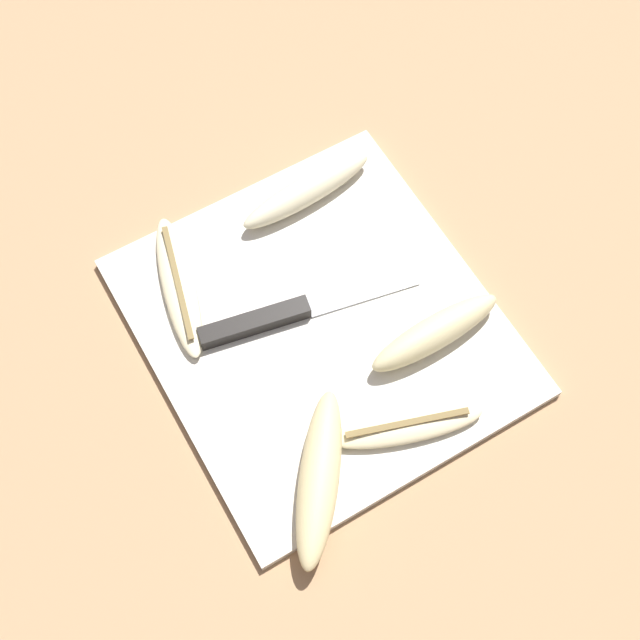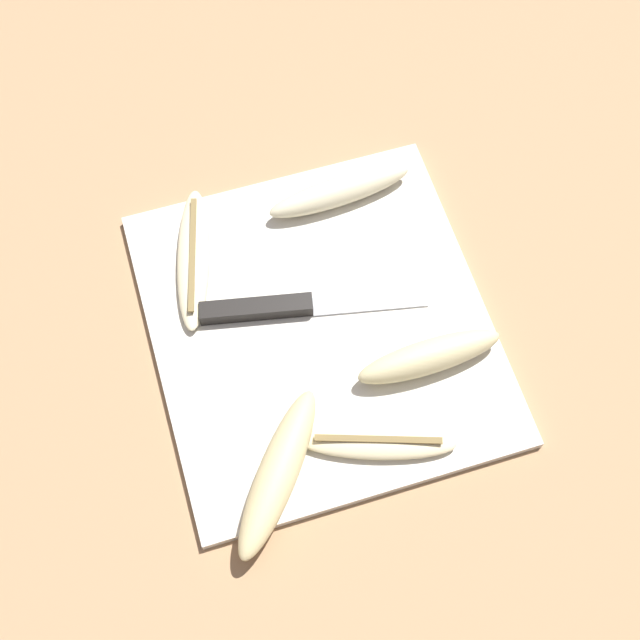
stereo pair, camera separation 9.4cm
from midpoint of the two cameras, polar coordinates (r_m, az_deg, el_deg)
name	(u,v)px [view 2 (the right image)]	position (r m, az deg, el deg)	size (l,w,h in m)	color
ground_plane	(320,329)	(0.96, 2.79, -0.86)	(4.00, 4.00, 0.00)	tan
cutting_board	(320,326)	(0.95, 2.80, -0.71)	(0.38, 0.35, 0.01)	silver
knife	(275,308)	(0.94, -0.11, 0.49)	(0.07, 0.24, 0.02)	black
banana_soft_right	(429,357)	(0.92, 9.90, -2.63)	(0.04, 0.16, 0.04)	beige
banana_bright_far	(340,191)	(1.01, 3.93, 7.96)	(0.04, 0.17, 0.03)	beige
banana_cream_curved	(378,442)	(0.89, 6.74, -8.10)	(0.08, 0.16, 0.02)	beige
banana_pale_long	(194,258)	(0.97, -5.41, 3.69)	(0.18, 0.08, 0.02)	beige
banana_mellow_near	(278,473)	(0.87, 0.40, -10.09)	(0.17, 0.14, 0.03)	beige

